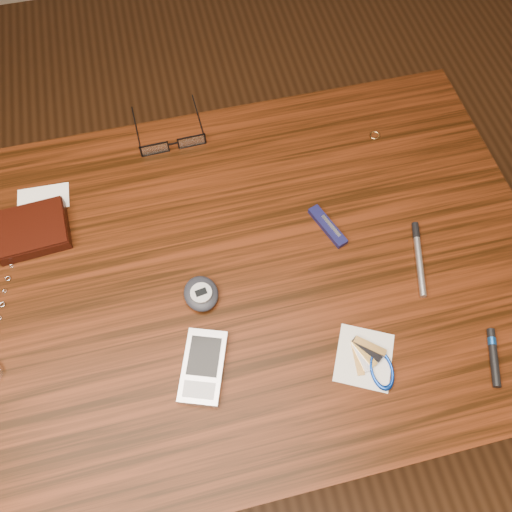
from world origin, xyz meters
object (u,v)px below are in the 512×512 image
at_px(pedometer, 201,294).
at_px(silver_pen, 418,253).
at_px(pda_phone, 203,367).
at_px(wallet_and_card, 33,229).
at_px(eyeglasses, 173,143).
at_px(pocket_knife, 328,226).
at_px(desk, 247,291).
at_px(notepad_keys, 373,363).

height_order(pedometer, silver_pen, pedometer).
bearing_deg(pda_phone, wallet_and_card, 128.66).
distance_m(eyeglasses, pocket_knife, 0.33).
bearing_deg(pda_phone, eyeglasses, 86.89).
xyz_separation_m(desk, pda_phone, (-0.10, -0.15, 0.11)).
relative_size(pedometer, pocket_knife, 0.79).
relative_size(pda_phone, pedometer, 1.78).
height_order(eyeglasses, pedometer, eyeglasses).
xyz_separation_m(eyeglasses, pedometer, (-0.00, -0.31, -0.00)).
bearing_deg(eyeglasses, pedometer, -90.83).
bearing_deg(silver_pen, pocket_knife, 147.42).
bearing_deg(pocket_knife, silver_pen, -32.58).
height_order(pda_phone, pocket_knife, pda_phone).
xyz_separation_m(eyeglasses, silver_pen, (0.36, -0.32, -0.01)).
relative_size(eyeglasses, pocket_knife, 1.47).
bearing_deg(notepad_keys, silver_pen, 49.32).
xyz_separation_m(desk, eyeglasses, (-0.08, 0.28, 0.11)).
height_order(wallet_and_card, pda_phone, wallet_and_card).
height_order(wallet_and_card, eyeglasses, eyeglasses).
bearing_deg(eyeglasses, desk, -74.52).
relative_size(wallet_and_card, eyeglasses, 1.15).
bearing_deg(wallet_and_card, pocket_knife, -12.30).
relative_size(eyeglasses, pedometer, 1.87).
bearing_deg(desk, notepad_keys, -53.56).
distance_m(desk, silver_pen, 0.31).
distance_m(wallet_and_card, pedometer, 0.32).
bearing_deg(notepad_keys, pedometer, 144.00).
height_order(pocket_knife, silver_pen, pocket_knife).
xyz_separation_m(desk, silver_pen, (0.29, -0.04, 0.11)).
distance_m(pda_phone, pedometer, 0.12).
bearing_deg(eyeglasses, pda_phone, -93.11).
xyz_separation_m(pda_phone, notepad_keys, (0.25, -0.05, -0.00)).
distance_m(eyeglasses, silver_pen, 0.49).
bearing_deg(silver_pen, eyeglasses, 138.39).
bearing_deg(eyeglasses, silver_pen, -41.61).
xyz_separation_m(desk, wallet_and_card, (-0.34, 0.15, 0.11)).
height_order(desk, eyeglasses, eyeglasses).
bearing_deg(wallet_and_card, pda_phone, -51.34).
bearing_deg(desk, silver_pen, -8.85).
relative_size(desk, pda_phone, 7.99).
bearing_deg(wallet_and_card, desk, -23.54).
bearing_deg(pedometer, pocket_knife, 17.72).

